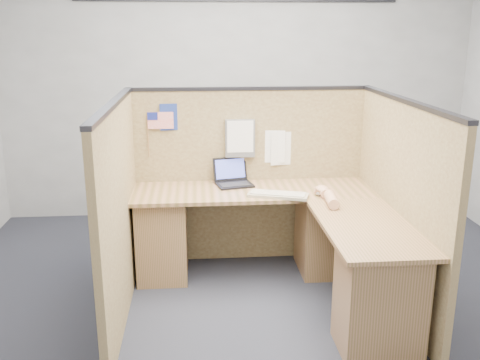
{
  "coord_description": "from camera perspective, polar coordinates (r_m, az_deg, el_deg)",
  "views": [
    {
      "loc": [
        -0.46,
        -3.47,
        1.99
      ],
      "look_at": [
        -0.12,
        0.5,
        0.86
      ],
      "focal_mm": 40.0,
      "sensor_mm": 36.0,
      "label": 1
    }
  ],
  "objects": [
    {
      "name": "blue_poster",
      "position": [
        4.5,
        -7.48,
        6.67
      ],
      "size": [
        0.17,
        0.03,
        0.22
      ],
      "primitive_type": "cube",
      "rotation": [
        0.0,
        0.0,
        0.13
      ],
      "color": "navy",
      "rests_on": "cubicle_partitions"
    },
    {
      "name": "wall_back",
      "position": [
        5.77,
        -0.25,
        9.92
      ],
      "size": [
        5.0,
        0.0,
        5.0
      ],
      "primitive_type": "plane",
      "rotation": [
        1.57,
        0.0,
        0.0
      ],
      "color": "gray",
      "rests_on": "floor"
    },
    {
      "name": "paper_right",
      "position": [
        4.61,
        4.69,
        3.36
      ],
      "size": [
        0.22,
        0.03,
        0.29
      ],
      "primitive_type": "cube",
      "rotation": [
        0.0,
        0.0,
        0.13
      ],
      "color": "white",
      "rests_on": "cubicle_partitions"
    },
    {
      "name": "paper_left",
      "position": [
        4.59,
        3.44,
        3.57
      ],
      "size": [
        0.22,
        0.03,
        0.28
      ],
      "primitive_type": "cube",
      "rotation": [
        0.0,
        0.0,
        -0.13
      ],
      "color": "white",
      "rests_on": "cubicle_partitions"
    },
    {
      "name": "american_flag",
      "position": [
        4.5,
        -8.8,
        6.11
      ],
      "size": [
        0.22,
        0.01,
        0.38
      ],
      "color": "olive",
      "rests_on": "cubicle_partitions"
    },
    {
      "name": "l_desk",
      "position": [
        4.13,
        4.52,
        -7.03
      ],
      "size": [
        1.95,
        1.75,
        0.73
      ],
      "color": "brown",
      "rests_on": "floor"
    },
    {
      "name": "cubicle_partitions",
      "position": [
        4.11,
        1.79,
        -1.54
      ],
      "size": [
        2.06,
        1.83,
        1.53
      ],
      "color": "brown",
      "rests_on": "floor"
    },
    {
      "name": "file_holder",
      "position": [
        4.51,
        0.0,
        4.48
      ],
      "size": [
        0.25,
        0.05,
        0.32
      ],
      "color": "slate",
      "rests_on": "cubicle_partitions"
    },
    {
      "name": "hand_forearm",
      "position": [
        4.1,
        9.39,
        -1.71
      ],
      "size": [
        0.12,
        0.43,
        0.09
      ],
      "color": "tan",
      "rests_on": "l_desk"
    },
    {
      "name": "mouse",
      "position": [
        4.25,
        8.74,
        -1.31
      ],
      "size": [
        0.12,
        0.08,
        0.05
      ],
      "primitive_type": "ellipsoid",
      "rotation": [
        0.0,
        0.0,
        -0.06
      ],
      "color": "#B5B5B9",
      "rests_on": "l_desk"
    },
    {
      "name": "wall_front",
      "position": [
        1.43,
        14.51,
        -9.24
      ],
      "size": [
        5.0,
        0.0,
        5.0
      ],
      "primitive_type": "plane",
      "rotation": [
        -1.57,
        0.0,
        0.0
      ],
      "color": "gray",
      "rests_on": "floor"
    },
    {
      "name": "laptop",
      "position": [
        4.5,
        -0.63,
        0.23
      ],
      "size": [
        0.33,
        0.34,
        0.21
      ],
      "rotation": [
        0.0,
        0.0,
        0.22
      ],
      "color": "black",
      "rests_on": "l_desk"
    },
    {
      "name": "floor",
      "position": [
        4.03,
        2.41,
        -13.87
      ],
      "size": [
        5.0,
        5.0,
        0.0
      ],
      "primitive_type": "plane",
      "color": "black",
      "rests_on": "ground"
    },
    {
      "name": "keyboard",
      "position": [
        4.18,
        4.08,
        -1.57
      ],
      "size": [
        0.49,
        0.29,
        0.03
      ],
      "rotation": [
        0.0,
        0.0,
        -0.31
      ],
      "color": "gray",
      "rests_on": "l_desk"
    }
  ]
}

